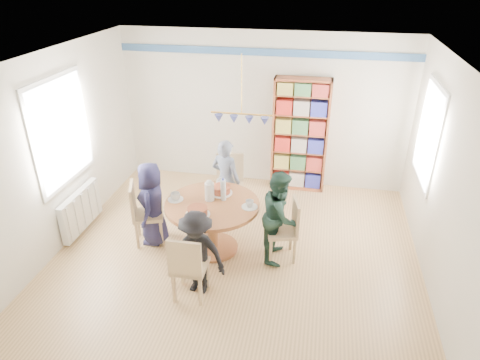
% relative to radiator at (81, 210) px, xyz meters
% --- Properties ---
extents(ground, '(5.00, 5.00, 0.00)m').
position_rel_radiator_xyz_m(ground, '(2.42, -0.30, -0.35)').
color(ground, tan).
extents(room_shell, '(5.00, 5.00, 5.00)m').
position_rel_radiator_xyz_m(room_shell, '(2.16, 0.57, 1.30)').
color(room_shell, white).
rests_on(room_shell, ground).
extents(radiator, '(0.12, 1.00, 0.60)m').
position_rel_radiator_xyz_m(radiator, '(0.00, 0.00, 0.00)').
color(radiator, silver).
rests_on(radiator, ground).
extents(dining_table, '(1.30, 1.30, 0.75)m').
position_rel_radiator_xyz_m(dining_table, '(2.06, -0.08, 0.21)').
color(dining_table, '#975431').
rests_on(dining_table, ground).
extents(chair_left, '(0.53, 0.53, 0.94)m').
position_rel_radiator_xyz_m(chair_left, '(1.03, -0.10, 0.17)').
color(chair_left, tan).
rests_on(chair_left, ground).
extents(chair_right, '(0.48, 0.48, 0.89)m').
position_rel_radiator_xyz_m(chair_right, '(3.10, -0.07, 0.14)').
color(chair_right, tan).
rests_on(chair_right, ground).
extents(chair_far, '(0.52, 0.52, 0.98)m').
position_rel_radiator_xyz_m(chair_far, '(2.08, 0.99, 0.19)').
color(chair_far, tan).
rests_on(chair_far, ground).
extents(chair_near, '(0.41, 0.41, 0.92)m').
position_rel_radiator_xyz_m(chair_near, '(2.03, -1.13, 0.15)').
color(chair_near, tan).
rests_on(chair_near, ground).
extents(person_left, '(0.47, 0.65, 1.24)m').
position_rel_radiator_xyz_m(person_left, '(1.18, -0.04, 0.27)').
color(person_left, '#1A1937').
rests_on(person_left, ground).
extents(person_right, '(0.51, 0.65, 1.30)m').
position_rel_radiator_xyz_m(person_right, '(3.00, -0.06, 0.30)').
color(person_right, '#183026').
rests_on(person_right, ground).
extents(person_far, '(0.56, 0.46, 1.33)m').
position_rel_radiator_xyz_m(person_far, '(2.06, 0.79, 0.31)').
color(person_far, gray).
rests_on(person_far, ground).
extents(person_near, '(0.78, 0.52, 1.13)m').
position_rel_radiator_xyz_m(person_near, '(2.10, -0.95, 0.21)').
color(person_near, black).
rests_on(person_near, ground).
extents(bookshelf, '(0.95, 0.28, 1.99)m').
position_rel_radiator_xyz_m(bookshelf, '(3.09, 2.04, 0.63)').
color(bookshelf, brown).
rests_on(bookshelf, ground).
extents(tableware, '(1.25, 1.25, 0.33)m').
position_rel_radiator_xyz_m(tableware, '(2.04, -0.05, 0.47)').
color(tableware, white).
rests_on(tableware, dining_table).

